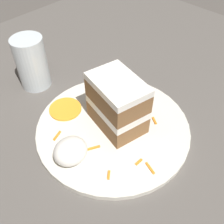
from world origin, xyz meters
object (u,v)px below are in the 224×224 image
Objects in this scene: cake_slice at (117,103)px; cream_dollop at (71,151)px; orange_garnish at (65,109)px; plate at (112,127)px; drinking_glass at (33,66)px.

cake_slice is 1.98× the size of cream_dollop.
plate is at bearing 110.20° from orange_garnish.
cream_dollop is (0.11, 0.00, 0.03)m from plate.
plate is 4.49× the size of orange_garnish.
cake_slice is at bearing 176.27° from plate.
cake_slice is at bearing -178.73° from cream_dollop.
cake_slice is 0.12m from cream_dollop.
drinking_glass is (0.02, -0.23, 0.05)m from plate.
cake_slice is 0.12m from orange_garnish.
drinking_glass is (-0.01, -0.13, 0.04)m from orange_garnish.
plate is 0.06m from cake_slice.
orange_garnish is (0.05, -0.10, -0.05)m from cake_slice.
orange_garnish is 0.56× the size of drinking_glass.
drinking_glass is at bearing -84.38° from plate.
plate is 0.11m from orange_garnish.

